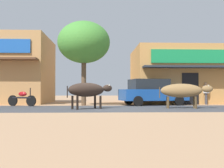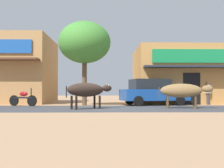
% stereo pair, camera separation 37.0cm
% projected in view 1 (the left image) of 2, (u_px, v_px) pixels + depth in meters
% --- Properties ---
extents(ground, '(80.00, 80.00, 0.00)m').
position_uv_depth(ground, '(103.00, 108.00, 14.14)').
color(ground, tan).
extents(asphalt_road, '(72.00, 5.34, 0.00)m').
position_uv_depth(asphalt_road, '(103.00, 108.00, 14.14)').
color(asphalt_road, '#3E4044').
rests_on(asphalt_road, ground).
extents(storefront_left_cafe, '(6.62, 6.73, 4.89)m').
position_uv_depth(storefront_left_cafe, '(5.00, 70.00, 20.67)').
color(storefront_left_cafe, tan).
rests_on(storefront_left_cafe, ground).
extents(storefront_right_club, '(7.38, 6.73, 4.11)m').
position_uv_depth(storefront_right_club, '(182.00, 76.00, 21.22)').
color(storefront_right_club, tan).
rests_on(storefront_right_club, ground).
extents(roadside_tree, '(3.27, 3.27, 5.25)m').
position_uv_depth(roadside_tree, '(84.00, 43.00, 17.24)').
color(roadside_tree, brown).
rests_on(roadside_tree, ground).
extents(parked_hatchback_car, '(4.43, 2.61, 1.64)m').
position_uv_depth(parked_hatchback_car, '(152.00, 92.00, 17.55)').
color(parked_hatchback_car, '#1A4A9C').
rests_on(parked_hatchback_car, ground).
extents(parked_motorcycle, '(1.84, 0.77, 1.07)m').
position_uv_depth(parked_motorcycle, '(22.00, 98.00, 16.32)').
color(parked_motorcycle, black).
rests_on(parked_motorcycle, ground).
extents(cow_near_brown, '(2.42, 1.80, 1.31)m').
position_uv_depth(cow_near_brown, '(88.00, 90.00, 13.78)').
color(cow_near_brown, '#30241D').
rests_on(cow_near_brown, ground).
extents(cow_far_dark, '(2.72, 0.96, 1.28)m').
position_uv_depth(cow_far_dark, '(183.00, 91.00, 14.28)').
color(cow_far_dark, olive).
rests_on(cow_far_dark, ground).
extents(pedestrian_by_shop, '(0.37, 0.61, 1.47)m').
position_uv_depth(pedestrian_by_shop, '(206.00, 92.00, 18.29)').
color(pedestrian_by_shop, '#3F3F47').
rests_on(pedestrian_by_shop, ground).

